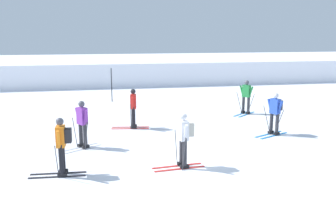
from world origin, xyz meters
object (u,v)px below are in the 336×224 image
object	(u,v)px
skier_white	(184,137)
trail_marker_pole	(112,85)
skier_orange	(62,144)
skier_blue	(275,111)
skier_red	(133,107)
skier_green	(246,96)
skier_purple	(82,123)

from	to	relation	value
skier_white	trail_marker_pole	size ratio (longest dim) A/B	0.86
skier_orange	trail_marker_pole	size ratio (longest dim) A/B	0.86
skier_blue	trail_marker_pole	xyz separation A→B (m)	(-6.15, 8.64, 0.04)
skier_orange	trail_marker_pole	world-z (taller)	trail_marker_pole
skier_red	trail_marker_pole	world-z (taller)	trail_marker_pole
skier_green	skier_white	distance (m)	8.41
trail_marker_pole	skier_blue	bearing A→B (deg)	-54.55
skier_white	skier_purple	size ratio (longest dim) A/B	1.00
trail_marker_pole	skier_orange	bearing A→B (deg)	-99.16
skier_red	skier_white	distance (m)	5.18
skier_blue	skier_purple	world-z (taller)	same
skier_purple	trail_marker_pole	xyz separation A→B (m)	(1.40, 9.03, 0.08)
skier_green	skier_white	bearing A→B (deg)	-124.91
skier_blue	skier_orange	world-z (taller)	same
skier_white	skier_green	bearing A→B (deg)	55.09
skier_blue	skier_green	world-z (taller)	same
skier_blue	skier_purple	distance (m)	7.56
skier_orange	skier_red	bearing A→B (deg)	63.54
skier_red	trail_marker_pole	bearing A→B (deg)	95.66
skier_blue	skier_purple	xyz separation A→B (m)	(-7.55, -0.40, -0.04)
skier_blue	skier_purple	size ratio (longest dim) A/B	1.00
skier_orange	trail_marker_pole	bearing A→B (deg)	80.84
skier_blue	skier_purple	bearing A→B (deg)	-177.00
skier_orange	trail_marker_pole	xyz separation A→B (m)	(1.87, 11.62, 0.04)
trail_marker_pole	skier_white	bearing A→B (deg)	-81.67
skier_red	skier_purple	bearing A→B (deg)	-129.49
skier_green	trail_marker_pole	size ratio (longest dim) A/B	0.86
skier_red	skier_green	bearing A→B (deg)	17.32
skier_blue	skier_red	world-z (taller)	same
skier_red	skier_white	bearing A→B (deg)	-78.27
skier_green	trail_marker_pole	world-z (taller)	trail_marker_pole
skier_purple	trail_marker_pole	bearing A→B (deg)	81.20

